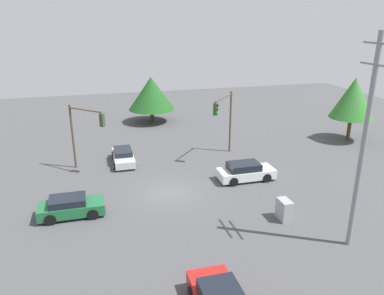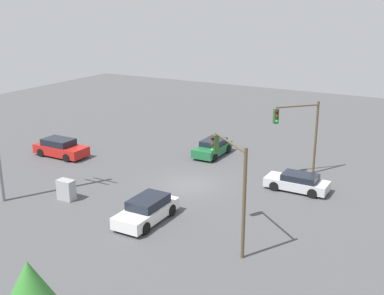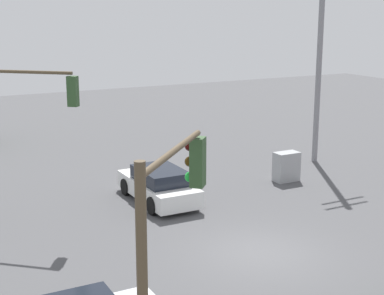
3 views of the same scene
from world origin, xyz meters
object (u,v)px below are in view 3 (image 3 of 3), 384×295
at_px(sedan_white, 159,185).
at_px(traffic_signal_cross, 169,233).
at_px(electrical_cabinet, 286,167).
at_px(traffic_signal_main, 18,116).

bearing_deg(sedan_white, traffic_signal_cross, -113.72).
distance_m(traffic_signal_cross, electrical_cabinet, 16.95).
distance_m(sedan_white, traffic_signal_main, 6.36).
bearing_deg(electrical_cabinet, sedan_white, 179.43).
bearing_deg(electrical_cabinet, traffic_signal_main, 179.09).
bearing_deg(traffic_signal_main, traffic_signal_cross, -48.12).
bearing_deg(sedan_white, traffic_signal_main, 178.68).
bearing_deg(traffic_signal_main, sedan_white, 39.81).
xyz_separation_m(traffic_signal_main, electrical_cabinet, (11.82, -0.19, -3.35)).
height_order(traffic_signal_cross, electrical_cabinet, traffic_signal_cross).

